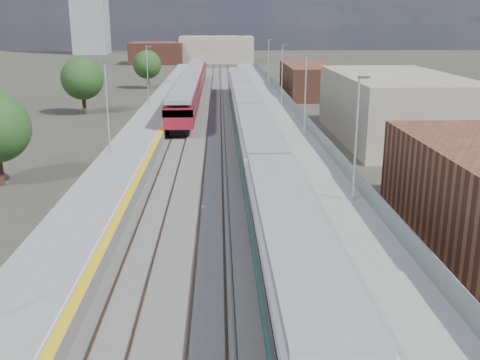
{
  "coord_description": "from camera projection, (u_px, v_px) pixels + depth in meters",
  "views": [
    {
      "loc": [
        -1.43,
        -10.11,
        11.63
      ],
      "look_at": [
        -0.21,
        22.65,
        2.2
      ],
      "focal_mm": 42.0,
      "sensor_mm": 36.0,
      "label": 1
    }
  ],
  "objects": [
    {
      "name": "buildings",
      "position": [
        153.0,
        23.0,
        142.47
      ],
      "size": [
        72.0,
        185.5,
        40.0
      ],
      "color": "brown",
      "rests_on": "ground"
    },
    {
      "name": "green_train",
      "position": [
        250.0,
        121.0,
        53.33
      ],
      "size": [
        2.99,
        83.2,
        3.29
      ],
      "color": "black",
      "rests_on": "ground"
    },
    {
      "name": "red_train",
      "position": [
        192.0,
        83.0,
        84.47
      ],
      "size": [
        3.04,
        61.68,
        3.84
      ],
      "color": "black",
      "rests_on": "ground"
    },
    {
      "name": "platform_left",
      "position": [
        152.0,
        122.0,
        62.91
      ],
      "size": [
        4.3,
        155.0,
        8.52
      ],
      "color": "slate",
      "rests_on": "ground"
    },
    {
      "name": "ballast_bed",
      "position": [
        212.0,
        126.0,
        63.3
      ],
      "size": [
        10.5,
        155.0,
        0.06
      ],
      "primitive_type": "cube",
      "color": "#565451",
      "rests_on": "ground"
    },
    {
      "name": "platform_right",
      "position": [
        279.0,
        121.0,
        63.42
      ],
      "size": [
        4.7,
        155.0,
        8.52
      ],
      "color": "slate",
      "rests_on": "ground"
    },
    {
      "name": "ground",
      "position": [
        233.0,
        130.0,
        60.99
      ],
      "size": [
        320.0,
        320.0,
        0.0
      ],
      "primitive_type": "plane",
      "color": "#47443A",
      "rests_on": "ground"
    },
    {
      "name": "tree_c",
      "position": [
        147.0,
        65.0,
        95.85
      ],
      "size": [
        4.82,
        4.82,
        6.54
      ],
      "color": "#382619",
      "rests_on": "ground"
    },
    {
      "name": "tree_d",
      "position": [
        399.0,
        84.0,
        71.84
      ],
      "size": [
        4.24,
        4.24,
        5.74
      ],
      "color": "#382619",
      "rests_on": "ground"
    },
    {
      "name": "tracks",
      "position": [
        217.0,
        122.0,
        64.91
      ],
      "size": [
        8.96,
        160.0,
        0.17
      ],
      "color": "#4C3323",
      "rests_on": "ground"
    },
    {
      "name": "tree_b",
      "position": [
        82.0,
        79.0,
        69.77
      ],
      "size": [
        5.24,
        5.24,
        7.1
      ],
      "color": "#382619",
      "rests_on": "ground"
    }
  ]
}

